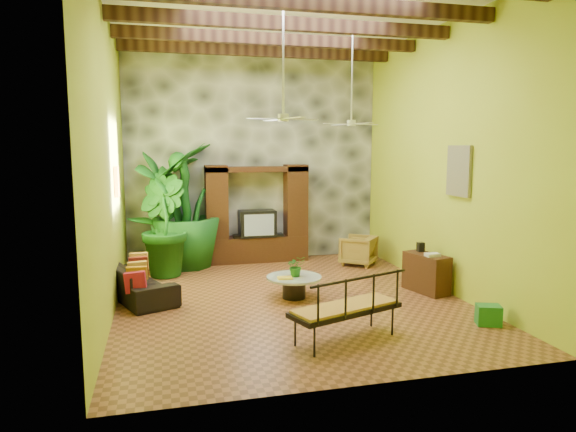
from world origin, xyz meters
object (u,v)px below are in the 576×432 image
object	(u,v)px
entertainment_center	(257,221)
side_console	(426,273)
tall_plant_b	(162,225)
iron_bench	(347,306)
ceiling_fan_back	(351,113)
tall_plant_c	(185,206)
sofa	(138,282)
tall_plant_a	(161,211)
coffee_table	(294,284)
wicker_armchair	(358,250)
ceiling_fan_front	(283,105)
green_bin	(488,315)

from	to	relation	value
entertainment_center	side_console	xyz separation A→B (m)	(2.62, -3.33, -0.60)
side_console	tall_plant_b	bearing A→B (deg)	137.90
tall_plant_b	iron_bench	world-z (taller)	tall_plant_b
ceiling_fan_back	tall_plant_c	xyz separation A→B (m)	(-3.28, 1.78, -2.00)
sofa	iron_bench	world-z (taller)	iron_bench
tall_plant_a	ceiling_fan_back	bearing A→B (deg)	-24.98
coffee_table	side_console	world-z (taller)	side_console
entertainment_center	wicker_armchair	world-z (taller)	entertainment_center
coffee_table	iron_bench	bearing A→B (deg)	-85.36
ceiling_fan_back	sofa	world-z (taller)	ceiling_fan_back
ceiling_fan_front	side_console	size ratio (longest dim) A/B	2.06
coffee_table	green_bin	size ratio (longest dim) A/B	2.80
ceiling_fan_back	iron_bench	bearing A→B (deg)	-111.10
tall_plant_c	green_bin	world-z (taller)	tall_plant_c
tall_plant_a	coffee_table	bearing A→B (deg)	-52.04
ceiling_fan_front	sofa	size ratio (longest dim) A/B	0.92
sofa	green_bin	distance (m)	5.99
ceiling_fan_front	wicker_armchair	xyz separation A→B (m)	(2.41, 2.62, -3.06)
ceiling_fan_back	coffee_table	bearing A→B (deg)	-141.96
ceiling_fan_front	tall_plant_b	distance (m)	4.10
ceiling_fan_back	side_console	xyz separation A→B (m)	(1.02, -1.39, -3.04)
tall_plant_b	ceiling_fan_front	bearing A→B (deg)	-53.62
tall_plant_a	tall_plant_b	xyz separation A→B (m)	(-0.00, -0.66, -0.23)
wicker_armchair	tall_plant_c	bearing A→B (deg)	-61.12
sofa	tall_plant_a	world-z (taller)	tall_plant_a
ceiling_fan_back	green_bin	size ratio (longest dim) A/B	5.23
sofa	coffee_table	bearing A→B (deg)	-125.81
wicker_armchair	green_bin	distance (m)	4.32
ceiling_fan_back	green_bin	world-z (taller)	ceiling_fan_back
iron_bench	side_console	bearing A→B (deg)	21.18
entertainment_center	tall_plant_a	distance (m)	2.23
tall_plant_a	side_console	size ratio (longest dim) A/B	2.89
ceiling_fan_front	sofa	bearing A→B (deg)	155.55
sofa	iron_bench	distance (m)	4.15
tall_plant_b	side_console	world-z (taller)	tall_plant_b
entertainment_center	ceiling_fan_back	xyz separation A→B (m)	(1.60, -1.94, 2.44)
wicker_armchair	ceiling_fan_front	bearing A→B (deg)	-2.76
wicker_armchair	coffee_table	size ratio (longest dim) A/B	0.75
ceiling_fan_front	iron_bench	xyz separation A→B (m)	(0.48, -1.82, -2.87)
sofa	tall_plant_b	size ratio (longest dim) A/B	0.95
coffee_table	iron_bench	world-z (taller)	iron_bench
sofa	iron_bench	xyz separation A→B (m)	(2.93, -2.93, 0.23)
coffee_table	tall_plant_a	bearing A→B (deg)	127.96
ceiling_fan_front	green_bin	bearing A→B (deg)	-30.41
iron_bench	entertainment_center	bearing A→B (deg)	73.32
iron_bench	green_bin	xyz separation A→B (m)	(2.37, 0.14, -0.37)
wicker_armchair	side_console	world-z (taller)	side_console
wicker_armchair	coffee_table	xyz separation A→B (m)	(-2.12, -2.20, -0.08)
tall_plant_b	coffee_table	world-z (taller)	tall_plant_b
wicker_armchair	tall_plant_c	xyz separation A→B (m)	(-3.89, 0.76, 1.06)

